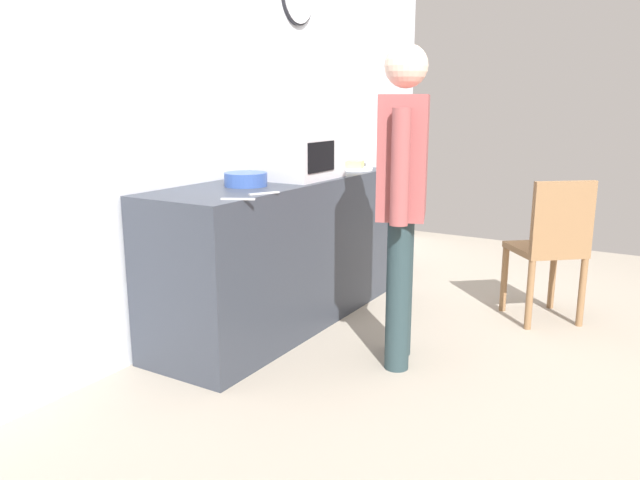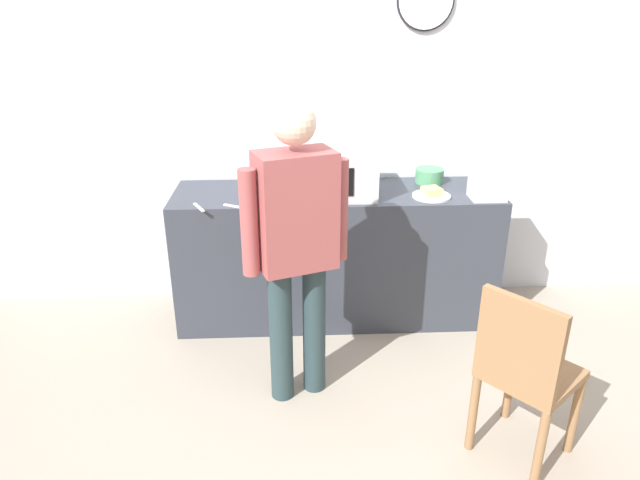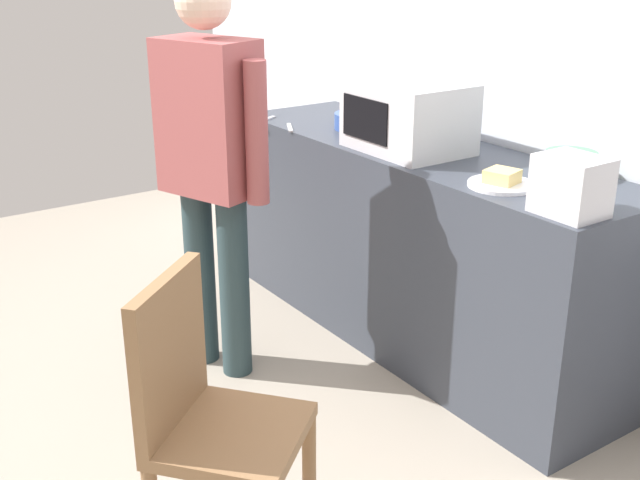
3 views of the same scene
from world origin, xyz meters
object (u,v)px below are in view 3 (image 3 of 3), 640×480
object	(u,v)px
cereal_bowl	(360,121)
toaster	(571,186)
sandwich_plate	(502,181)
salad_bowl	(570,164)
wooden_chair	(207,415)
spoon_utensil	(265,120)
fork_utensil	(290,128)
person_standing	(211,152)
microwave	(408,116)

from	to	relation	value
cereal_bowl	toaster	size ratio (longest dim) A/B	1.12
sandwich_plate	toaster	size ratio (longest dim) A/B	1.15
salad_bowl	toaster	size ratio (longest dim) A/B	0.90
sandwich_plate	cereal_bowl	size ratio (longest dim) A/B	1.02
cereal_bowl	wooden_chair	world-z (taller)	cereal_bowl
sandwich_plate	spoon_utensil	xyz separation A→B (m)	(-1.50, -0.14, -0.02)
salad_bowl	fork_utensil	bearing A→B (deg)	-161.25
sandwich_plate	salad_bowl	bearing A→B (deg)	80.02
sandwich_plate	salad_bowl	size ratio (longest dim) A/B	1.28
sandwich_plate	cereal_bowl	distance (m)	1.08
sandwich_plate	cereal_bowl	world-z (taller)	cereal_bowl
person_standing	spoon_utensil	bearing A→B (deg)	134.29
sandwich_plate	fork_utensil	size ratio (longest dim) A/B	1.48
microwave	wooden_chair	distance (m)	1.70
sandwich_plate	spoon_utensil	distance (m)	1.50
sandwich_plate	fork_utensil	bearing A→B (deg)	-174.03
spoon_utensil	person_standing	distance (m)	0.86
microwave	salad_bowl	bearing A→B (deg)	20.55
microwave	cereal_bowl	bearing A→B (deg)	170.09
microwave	toaster	size ratio (longest dim) A/B	2.27
spoon_utensil	microwave	bearing A→B (deg)	13.03
toaster	fork_utensil	distance (m)	1.63
spoon_utensil	toaster	bearing A→B (deg)	2.71
toaster	spoon_utensil	size ratio (longest dim) A/B	1.29
cereal_bowl	spoon_utensil	xyz separation A→B (m)	(-0.43, -0.28, -0.03)
microwave	wooden_chair	world-z (taller)	microwave
cereal_bowl	person_standing	world-z (taller)	person_standing
person_standing	wooden_chair	xyz separation A→B (m)	(1.06, -0.58, -0.46)
cereal_bowl	spoon_utensil	bearing A→B (deg)	-146.49
toaster	cereal_bowl	bearing A→B (deg)	172.22
cereal_bowl	fork_utensil	size ratio (longest dim) A/B	1.45
salad_bowl	person_standing	xyz separation A→B (m)	(-0.95, -1.07, 0.00)
cereal_bowl	fork_utensil	bearing A→B (deg)	-125.98
sandwich_plate	wooden_chair	xyz separation A→B (m)	(0.17, -1.33, -0.43)
sandwich_plate	person_standing	xyz separation A→B (m)	(-0.90, -0.75, 0.03)
spoon_utensil	cereal_bowl	bearing A→B (deg)	33.51
sandwich_plate	fork_utensil	distance (m)	1.28
microwave	sandwich_plate	size ratio (longest dim) A/B	1.98
microwave	spoon_utensil	bearing A→B (deg)	-166.97
microwave	fork_utensil	world-z (taller)	microwave
fork_utensil	person_standing	size ratio (longest dim) A/B	0.10
salad_bowl	cereal_bowl	size ratio (longest dim) A/B	0.80
fork_utensil	person_standing	bearing A→B (deg)	-58.85
salad_bowl	fork_utensil	distance (m)	1.40
salad_bowl	microwave	bearing A→B (deg)	-159.45
microwave	spoon_utensil	xyz separation A→B (m)	(-0.88, -0.20, -0.15)
fork_utensil	spoon_utensil	world-z (taller)	same
toaster	spoon_utensil	bearing A→B (deg)	-177.29
fork_utensil	salad_bowl	bearing A→B (deg)	18.75
fork_utensil	cereal_bowl	bearing A→B (deg)	54.02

